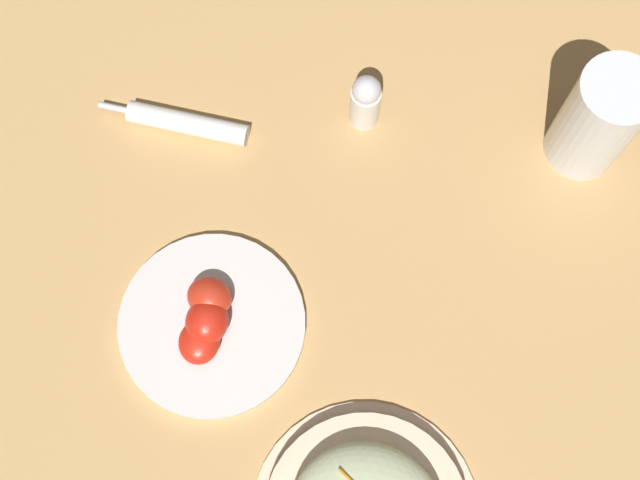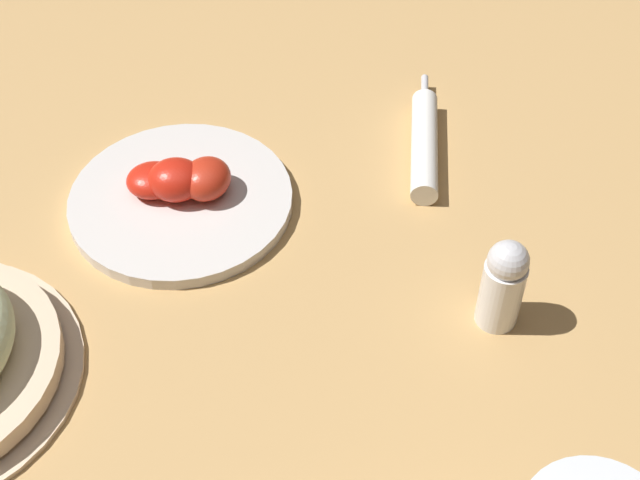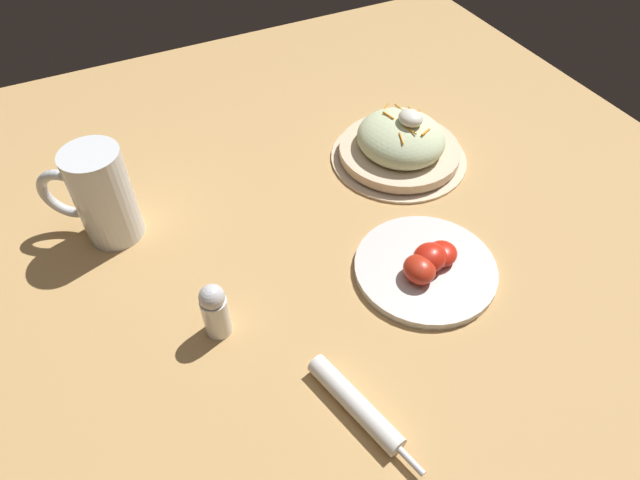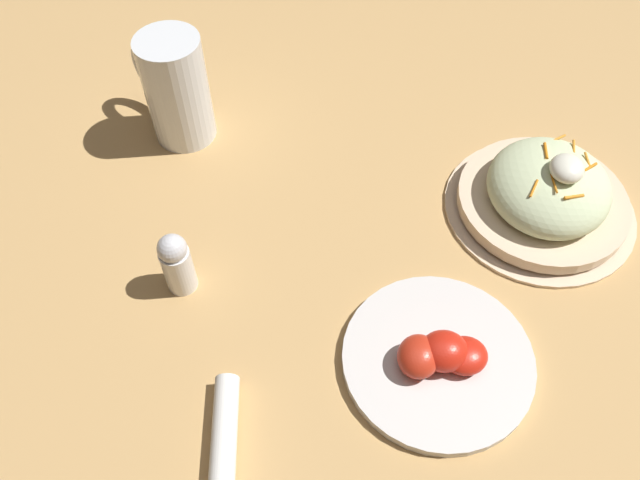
{
  "view_description": "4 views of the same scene",
  "coord_description": "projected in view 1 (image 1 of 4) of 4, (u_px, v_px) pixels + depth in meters",
  "views": [
    {
      "loc": [
        0.12,
        -0.26,
        0.94
      ],
      "look_at": [
        -0.01,
        -0.02,
        0.06
      ],
      "focal_mm": 49.57,
      "sensor_mm": 36.0,
      "label": 1
    },
    {
      "loc": [
        0.43,
        0.16,
        0.58
      ],
      "look_at": [
        0.0,
        0.01,
        0.09
      ],
      "focal_mm": 50.46,
      "sensor_mm": 36.0,
      "label": 2
    },
    {
      "loc": [
        -0.46,
        0.21,
        0.6
      ],
      "look_at": [
        0.0,
        -0.02,
        0.05
      ],
      "focal_mm": 30.86,
      "sensor_mm": 36.0,
      "label": 3
    },
    {
      "loc": [
        -0.39,
        -0.09,
        0.61
      ],
      "look_at": [
        -0.01,
        -0.0,
        0.09
      ],
      "focal_mm": 35.44,
      "sensor_mm": 36.0,
      "label": 4
    }
  ],
  "objects": [
    {
      "name": "ground_plane",
      "position": [
        336.0,
        242.0,
        0.98
      ],
      "size": [
        1.43,
        1.43,
        0.0
      ],
      "primitive_type": "plane",
      "color": "tan"
    },
    {
      "name": "beer_mug",
      "position": [
        600.0,
        121.0,
        0.95
      ],
      "size": [
        0.11,
        0.13,
        0.15
      ],
      "color": "white",
      "rests_on": "ground_plane"
    },
    {
      "name": "napkin_roll",
      "position": [
        186.0,
        123.0,
        1.01
      ],
      "size": [
        0.17,
        0.06,
        0.03
      ],
      "color": "white",
      "rests_on": "ground_plane"
    },
    {
      "name": "tomato_plate",
      "position": [
        210.0,
        323.0,
        0.94
      ],
      "size": [
        0.2,
        0.2,
        0.05
      ],
      "color": "silver",
      "rests_on": "ground_plane"
    },
    {
      "name": "salt_shaker",
      "position": [
        365.0,
        101.0,
        0.99
      ],
      "size": [
        0.03,
        0.03,
        0.09
      ],
      "color": "white",
      "rests_on": "ground_plane"
    }
  ]
}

